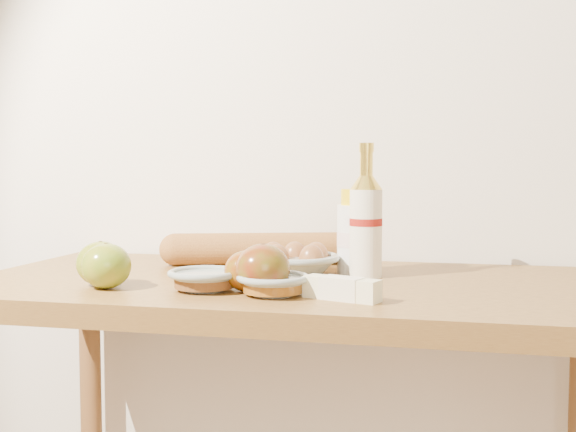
# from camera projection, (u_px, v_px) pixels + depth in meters

# --- Properties ---
(back_wall) EXTENTS (3.50, 0.02, 2.60)m
(back_wall) POSITION_uv_depth(u_px,v_px,m) (324.00, 81.00, 1.63)
(back_wall) COLOR white
(back_wall) RESTS_ON ground
(table) EXTENTS (1.20, 0.60, 0.90)m
(table) POSITION_uv_depth(u_px,v_px,m) (292.00, 345.00, 1.34)
(table) COLOR olive
(table) RESTS_ON ground
(bourbon_bottle) EXTENTS (0.08, 0.08, 0.25)m
(bourbon_bottle) POSITION_uv_depth(u_px,v_px,m) (366.00, 223.00, 1.36)
(bourbon_bottle) COLOR #F2EACD
(bourbon_bottle) RESTS_ON table
(cream_bottle) EXTENTS (0.11, 0.11, 0.16)m
(cream_bottle) POSITION_uv_depth(u_px,v_px,m) (358.00, 234.00, 1.41)
(cream_bottle) COLOR white
(cream_bottle) RESTS_ON table
(egg_bowl) EXTENTS (0.21, 0.21, 0.06)m
(egg_bowl) POSITION_uv_depth(u_px,v_px,m) (294.00, 262.00, 1.39)
(egg_bowl) COLOR gray
(egg_bowl) RESTS_ON table
(baguette) EXTENTS (0.41, 0.19, 0.07)m
(baguette) POSITION_uv_depth(u_px,v_px,m) (256.00, 249.00, 1.53)
(baguette) COLOR #AA6F34
(baguette) RESTS_ON table
(apple_yellowgreen) EXTENTS (0.10, 0.10, 0.08)m
(apple_yellowgreen) POSITION_uv_depth(u_px,v_px,m) (101.00, 263.00, 1.26)
(apple_yellowgreen) COLOR olive
(apple_yellowgreen) RESTS_ON table
(apple_redgreen_front) EXTENTS (0.09, 0.09, 0.07)m
(apple_redgreen_front) POSITION_uv_depth(u_px,v_px,m) (247.00, 271.00, 1.21)
(apple_redgreen_front) COLOR #960D08
(apple_redgreen_front) RESTS_ON table
(apple_redgreen_right) EXTENTS (0.09, 0.09, 0.08)m
(apple_redgreen_right) POSITION_uv_depth(u_px,v_px,m) (263.00, 269.00, 1.18)
(apple_redgreen_right) COLOR maroon
(apple_redgreen_right) RESTS_ON table
(sugar_bowl) EXTENTS (0.13, 0.13, 0.04)m
(sugar_bowl) POSITION_uv_depth(u_px,v_px,m) (204.00, 279.00, 1.21)
(sugar_bowl) COLOR gray
(sugar_bowl) RESTS_ON table
(syrup_bowl) EXTENTS (0.14, 0.14, 0.03)m
(syrup_bowl) POSITION_uv_depth(u_px,v_px,m) (273.00, 284.00, 1.17)
(syrup_bowl) COLOR gray
(syrup_bowl) RESTS_ON table
(butter_stick) EXTENTS (0.13, 0.07, 0.04)m
(butter_stick) POSITION_uv_depth(u_px,v_px,m) (342.00, 289.00, 1.13)
(butter_stick) COLOR #F1EDBA
(butter_stick) RESTS_ON table
(apple_extra) EXTENTS (0.10, 0.10, 0.08)m
(apple_extra) POSITION_uv_depth(u_px,v_px,m) (106.00, 266.00, 1.23)
(apple_extra) COLOR olive
(apple_extra) RESTS_ON table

